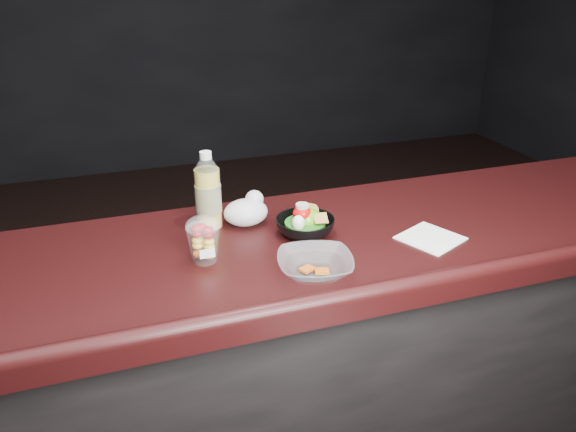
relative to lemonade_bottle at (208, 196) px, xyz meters
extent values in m
cube|color=black|center=(0.18, -0.19, -0.63)|extent=(4.00, 0.65, 0.98)
cube|color=black|center=(0.18, -0.19, -0.12)|extent=(4.06, 0.71, 0.04)
cylinder|color=gold|center=(0.00, 0.00, -0.01)|extent=(0.08, 0.08, 0.19)
cylinder|color=white|center=(0.00, 0.00, -0.01)|extent=(0.08, 0.08, 0.19)
cone|color=white|center=(0.00, 0.00, 0.10)|extent=(0.08, 0.08, 0.03)
cylinder|color=white|center=(0.00, 0.00, 0.13)|extent=(0.04, 0.04, 0.02)
cylinder|color=#072D99|center=(0.00, 0.00, -0.01)|extent=(0.08, 0.08, 0.09)
ellipsoid|color=white|center=(-0.06, -0.22, 0.01)|extent=(0.10, 0.10, 0.05)
ellipsoid|color=#2D780D|center=(0.27, -0.14, -0.06)|extent=(0.09, 0.09, 0.08)
cylinder|color=black|center=(0.27, -0.14, -0.02)|extent=(0.01, 0.01, 0.01)
ellipsoid|color=silver|center=(0.11, -0.03, -0.06)|extent=(0.14, 0.11, 0.08)
sphere|color=silver|center=(0.14, -0.01, -0.03)|extent=(0.06, 0.06, 0.06)
imported|color=black|center=(0.26, -0.16, -0.07)|extent=(0.21, 0.21, 0.06)
cylinder|color=#0F470C|center=(0.26, -0.16, -0.06)|extent=(0.12, 0.12, 0.01)
ellipsoid|color=#BA0907|center=(0.26, -0.14, -0.04)|extent=(0.06, 0.06, 0.05)
cylinder|color=beige|center=(0.26, -0.14, -0.01)|extent=(0.04, 0.04, 0.01)
ellipsoid|color=white|center=(0.23, -0.18, -0.04)|extent=(0.04, 0.04, 0.05)
imported|color=silver|center=(0.21, -0.38, -0.08)|extent=(0.24, 0.24, 0.05)
cube|color=#990F0C|center=(0.19, -0.37, -0.09)|extent=(0.05, 0.04, 0.01)
cube|color=#990F0C|center=(0.22, -0.39, -0.09)|extent=(0.04, 0.04, 0.01)
cube|color=white|center=(0.61, -0.30, -0.10)|extent=(0.21, 0.21, 0.00)
camera|label=1|loc=(-0.28, -1.58, 0.66)|focal=35.00mm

